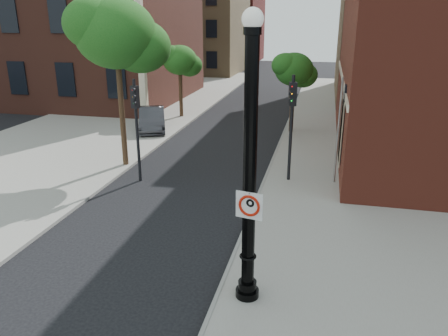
% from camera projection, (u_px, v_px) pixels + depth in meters
% --- Properties ---
extents(ground, '(120.00, 120.00, 0.00)m').
position_uv_depth(ground, '(141.00, 283.00, 11.06)').
color(ground, black).
rests_on(ground, ground).
extents(sidewalk_right, '(8.00, 60.00, 0.12)m').
position_uv_depth(sidewalk_right, '(362.00, 170.00, 18.96)').
color(sidewalk_right, gray).
rests_on(sidewalk_right, ground).
extents(sidewalk_left, '(10.00, 50.00, 0.12)m').
position_uv_depth(sidewalk_left, '(124.00, 116.00, 29.53)').
color(sidewalk_left, gray).
rests_on(sidewalk_left, ground).
extents(curb_edge, '(0.10, 60.00, 0.14)m').
position_uv_depth(curb_edge, '(271.00, 164.00, 19.80)').
color(curb_edge, gray).
rests_on(curb_edge, ground).
extents(bg_building_tan_a, '(12.00, 12.00, 12.00)m').
position_uv_depth(bg_building_tan_a, '(192.00, 20.00, 52.15)').
color(bg_building_tan_a, olive).
rests_on(bg_building_tan_a, ground).
extents(bg_building_red, '(12.00, 12.00, 10.00)m').
position_uv_depth(bg_building_red, '(219.00, 27.00, 65.37)').
color(bg_building_red, maroon).
rests_on(bg_building_red, ground).
extents(lamppost, '(0.55, 0.55, 6.56)m').
position_uv_depth(lamppost, '(249.00, 181.00, 9.39)').
color(lamppost, black).
rests_on(lamppost, ground).
extents(no_parking_sign, '(0.61, 0.16, 0.62)m').
position_uv_depth(no_parking_sign, '(249.00, 205.00, 9.39)').
color(no_parking_sign, white).
rests_on(no_parking_sign, ground).
extents(parked_car, '(2.89, 4.39, 1.37)m').
position_uv_depth(parked_car, '(152.00, 119.00, 25.68)').
color(parked_car, '#303036').
rests_on(parked_car, ground).
extents(traffic_signal_left, '(0.30, 0.35, 4.14)m').
position_uv_depth(traffic_signal_left, '(136.00, 114.00, 17.04)').
color(traffic_signal_left, black).
rests_on(traffic_signal_left, ground).
extents(traffic_signal_right, '(0.33, 0.38, 4.31)m').
position_uv_depth(traffic_signal_right, '(292.00, 112.00, 16.84)').
color(traffic_signal_right, black).
rests_on(traffic_signal_right, ground).
extents(utility_pole, '(0.09, 0.09, 4.26)m').
position_uv_depth(utility_pole, '(338.00, 133.00, 16.86)').
color(utility_pole, '#999999').
rests_on(utility_pole, ground).
extents(street_tree_a, '(3.98, 3.60, 7.17)m').
position_uv_depth(street_tree_a, '(118.00, 35.00, 17.84)').
color(street_tree_a, '#352115').
rests_on(street_tree_a, ground).
extents(street_tree_b, '(2.61, 2.36, 4.70)m').
position_uv_depth(street_tree_b, '(180.00, 61.00, 27.99)').
color(street_tree_b, '#352115').
rests_on(street_tree_b, ground).
extents(street_tree_c, '(2.53, 2.28, 4.55)m').
position_uv_depth(street_tree_c, '(294.00, 70.00, 24.09)').
color(street_tree_c, '#352115').
rests_on(street_tree_c, ground).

